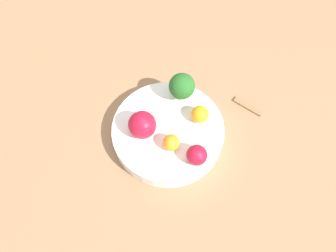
{
  "coord_description": "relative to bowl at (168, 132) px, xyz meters",
  "views": [
    {
      "loc": [
        0.35,
        -0.05,
        0.72
      ],
      "look_at": [
        0.0,
        0.0,
        0.07
      ],
      "focal_mm": 35.0,
      "sensor_mm": 36.0,
      "label": 1
    }
  ],
  "objects": [
    {
      "name": "ground_plane",
      "position": [
        0.0,
        0.0,
        -0.04
      ],
      "size": [
        6.0,
        6.0,
        0.0
      ],
      "primitive_type": "plane",
      "color": "gray"
    },
    {
      "name": "table_surface",
      "position": [
        0.0,
        0.0,
        -0.03
      ],
      "size": [
        1.2,
        1.2,
        0.02
      ],
      "color": "#936D4C",
      "rests_on": "ground_plane"
    },
    {
      "name": "bowl",
      "position": [
        0.0,
        0.0,
        0.0
      ],
      "size": [
        0.26,
        0.26,
        0.04
      ],
      "color": "white",
      "rests_on": "table_surface"
    },
    {
      "name": "broccoli",
      "position": [
        -0.08,
        0.04,
        0.06
      ],
      "size": [
        0.06,
        0.06,
        0.08
      ],
      "color": "#99C17A",
      "rests_on": "bowl"
    },
    {
      "name": "apple_red",
      "position": [
        0.08,
        0.05,
        0.04
      ],
      "size": [
        0.05,
        0.05,
        0.05
      ],
      "color": "#B7142D",
      "rests_on": "bowl"
    },
    {
      "name": "apple_green",
      "position": [
        -0.0,
        -0.06,
        0.05
      ],
      "size": [
        0.06,
        0.06,
        0.06
      ],
      "color": "#B7142D",
      "rests_on": "bowl"
    },
    {
      "name": "orange_front",
      "position": [
        -0.01,
        0.08,
        0.04
      ],
      "size": [
        0.04,
        0.04,
        0.04
      ],
      "color": "orange",
      "rests_on": "bowl"
    },
    {
      "name": "orange_back",
      "position": [
        0.05,
        0.0,
        0.04
      ],
      "size": [
        0.04,
        0.04,
        0.04
      ],
      "color": "orange",
      "rests_on": "bowl"
    },
    {
      "name": "spoon",
      "position": [
        -0.05,
        0.21,
        -0.02
      ],
      "size": [
        0.07,
        0.07,
        0.01
      ],
      "color": "olive",
      "rests_on": "table_surface"
    }
  ]
}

